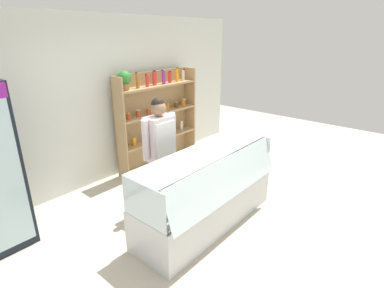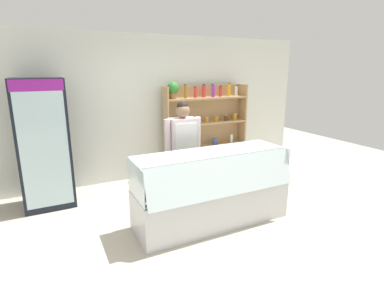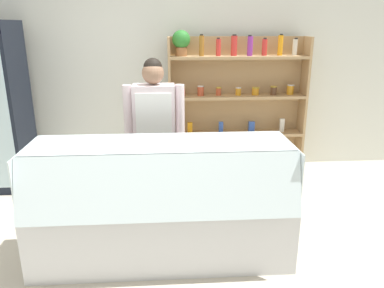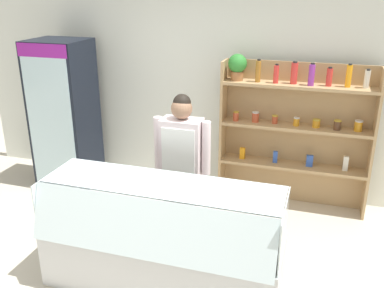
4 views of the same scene
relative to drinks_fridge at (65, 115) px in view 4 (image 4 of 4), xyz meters
name	(u,v)px [view 4 (image 4 of 4)]	position (x,y,z in m)	size (l,w,h in m)	color
ground_plane	(154,279)	(1.88, -1.59, -0.98)	(12.00, 12.00, 0.00)	beige
back_wall	(214,88)	(1.88, 0.58, 0.37)	(6.80, 0.10, 2.70)	silver
drinks_fridge	(65,115)	(0.00, 0.00, 0.00)	(0.71, 0.65, 1.95)	black
shelving_unit	(291,125)	(2.90, 0.31, 0.05)	(1.77, 0.29, 1.84)	tan
deli_display_case	(162,255)	(1.98, -1.63, -0.66)	(2.11, 0.76, 1.01)	silver
shop_clerk	(182,158)	(1.92, -0.85, -0.03)	(0.59, 0.25, 1.61)	#4C4233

